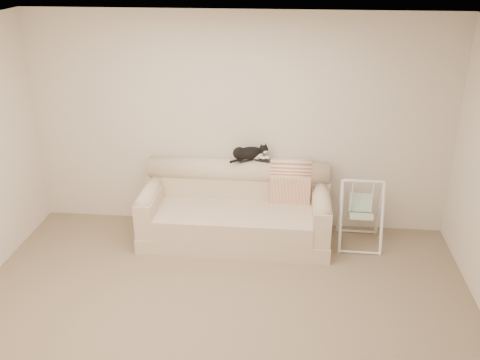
# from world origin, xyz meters

# --- Properties ---
(ground_plane) EXTENTS (5.00, 5.00, 0.00)m
(ground_plane) POSITION_xyz_m (0.00, 0.00, 0.00)
(ground_plane) COLOR brown
(ground_plane) RESTS_ON ground
(room_shell) EXTENTS (5.04, 4.04, 2.60)m
(room_shell) POSITION_xyz_m (0.00, 0.00, 1.53)
(room_shell) COLOR beige
(room_shell) RESTS_ON ground
(sofa) EXTENTS (2.20, 0.93, 0.90)m
(sofa) POSITION_xyz_m (0.00, 1.62, 0.35)
(sofa) COLOR beige
(sofa) RESTS_ON ground
(remote_a) EXTENTS (0.18, 0.14, 0.03)m
(remote_a) POSITION_xyz_m (0.10, 1.83, 0.91)
(remote_a) COLOR black
(remote_a) RESTS_ON sofa
(remote_b) EXTENTS (0.18, 0.09, 0.02)m
(remote_b) POSITION_xyz_m (0.30, 1.84, 0.91)
(remote_b) COLOR black
(remote_b) RESTS_ON sofa
(tuxedo_cat) EXTENTS (0.47, 0.33, 0.19)m
(tuxedo_cat) POSITION_xyz_m (0.14, 1.85, 0.99)
(tuxedo_cat) COLOR black
(tuxedo_cat) RESTS_ON sofa
(throw_blanket) EXTENTS (0.48, 0.38, 0.58)m
(throw_blanket) POSITION_xyz_m (0.63, 1.84, 0.72)
(throw_blanket) COLOR #BD5C40
(throw_blanket) RESTS_ON sofa
(baby_swing) EXTENTS (0.50, 0.54, 0.82)m
(baby_swing) POSITION_xyz_m (1.45, 1.61, 0.41)
(baby_swing) COLOR white
(baby_swing) RESTS_ON ground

